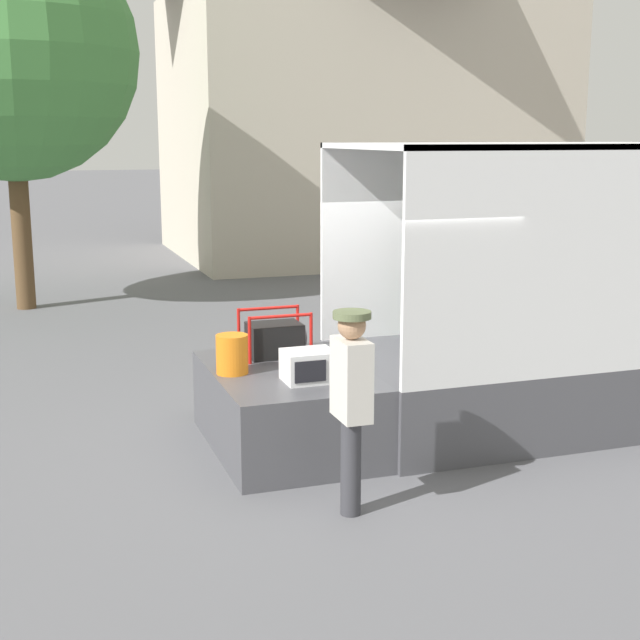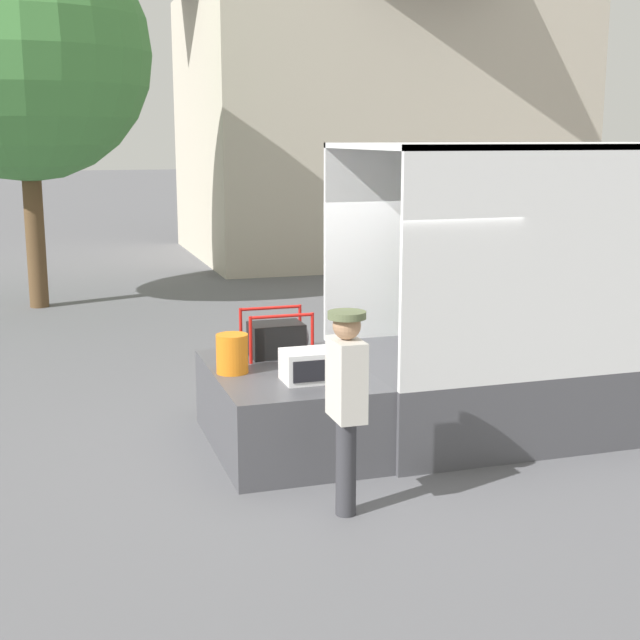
# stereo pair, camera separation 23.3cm
# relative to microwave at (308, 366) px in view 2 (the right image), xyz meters

# --- Properties ---
(ground_plane) EXTENTS (160.00, 160.00, 0.00)m
(ground_plane) POSITION_rel_microwave_xyz_m (0.71, 0.51, -1.01)
(ground_plane) COLOR slate
(tailgate_deck) EXTENTS (1.57, 2.27, 0.85)m
(tailgate_deck) POSITION_rel_microwave_xyz_m (-0.07, 0.51, -0.58)
(tailgate_deck) COLOR #4C4C51
(tailgate_deck) RESTS_ON ground
(microwave) EXTENTS (0.50, 0.42, 0.31)m
(microwave) POSITION_rel_microwave_xyz_m (0.00, 0.00, 0.00)
(microwave) COLOR white
(microwave) RESTS_ON tailgate_deck
(portable_generator) EXTENTS (0.73, 0.52, 0.52)m
(portable_generator) POSITION_rel_microwave_xyz_m (-0.01, 1.10, 0.04)
(portable_generator) COLOR black
(portable_generator) RESTS_ON tailgate_deck
(orange_bucket) EXTENTS (0.33, 0.33, 0.41)m
(orange_bucket) POSITION_rel_microwave_xyz_m (-0.65, 0.54, 0.05)
(orange_bucket) COLOR orange
(orange_bucket) RESTS_ON tailgate_deck
(worker_person) EXTENTS (0.33, 0.44, 1.82)m
(worker_person) POSITION_rel_microwave_xyz_m (-0.05, -1.33, 0.12)
(worker_person) COLOR #38383D
(worker_person) RESTS_ON ground
(house_backdrop) EXTENTS (10.34, 7.69, 9.52)m
(house_backdrop) POSITION_rel_microwave_xyz_m (6.48, 15.45, 3.84)
(house_backdrop) COLOR beige
(house_backdrop) RESTS_ON ground
(street_tree) EXTENTS (4.70, 4.70, 7.10)m
(street_tree) POSITION_rel_microwave_xyz_m (-2.57, 9.60, 3.73)
(street_tree) COLOR brown
(street_tree) RESTS_ON ground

